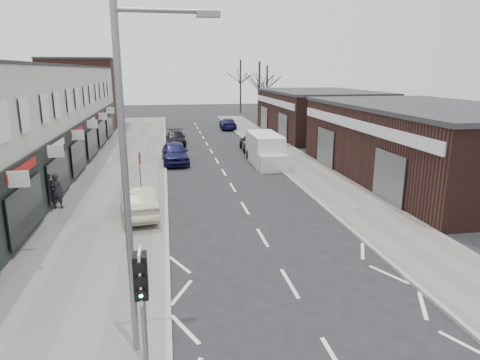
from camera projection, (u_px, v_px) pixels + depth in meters
name	position (u px, v px, depth m)	size (l,w,h in m)	color
ground	(309.00, 317.00, 12.06)	(160.00, 160.00, 0.00)	black
pavement_left	(127.00, 163.00, 31.92)	(5.50, 64.00, 0.12)	slate
pavement_right	(289.00, 157.00, 33.99)	(3.50, 64.00, 0.12)	slate
shop_terrace_left	(13.00, 122.00, 27.56)	(8.00, 41.00, 7.10)	beige
brick_block_far	(83.00, 94.00, 51.79)	(8.00, 10.00, 8.00)	#47261E
right_unit_near	(428.00, 144.00, 26.93)	(10.00, 18.00, 4.50)	#331B17
right_unit_far	(319.00, 114.00, 46.02)	(10.00, 16.00, 4.50)	#331B17
tree_far_a	(259.00, 121.00, 59.37)	(3.60, 3.60, 8.00)	#382D26
tree_far_b	(267.00, 116.00, 65.51)	(3.60, 3.60, 7.50)	#382D26
tree_far_c	(241.00, 113.00, 70.74)	(3.60, 3.60, 8.50)	#382D26
traffic_light	(142.00, 287.00, 8.81)	(0.28, 0.60, 3.10)	slate
street_lamp	(133.00, 170.00, 9.40)	(2.23, 0.22, 8.00)	slate
warning_sign	(140.00, 161.00, 22.11)	(0.12, 0.80, 2.70)	slate
white_van	(265.00, 150.00, 31.64)	(2.09, 5.76, 2.24)	silver
sedan_on_pavement	(138.00, 201.00, 19.98)	(1.51, 4.32, 1.42)	#AEA98B
pedestrian	(57.00, 191.00, 20.99)	(0.65, 0.43, 1.79)	black
parked_car_left_a	(175.00, 153.00, 31.91)	(1.90, 4.71, 1.61)	#12133B
parked_car_left_b	(176.00, 138.00, 39.76)	(1.83, 4.50, 1.31)	black
parked_car_right_a	(257.00, 147.00, 35.02)	(1.51, 4.33, 1.43)	silver
parked_car_right_b	(252.00, 142.00, 36.99)	(1.76, 4.37, 1.49)	black
parked_car_right_c	(228.00, 124.00, 50.74)	(1.81, 4.44, 1.29)	#151440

